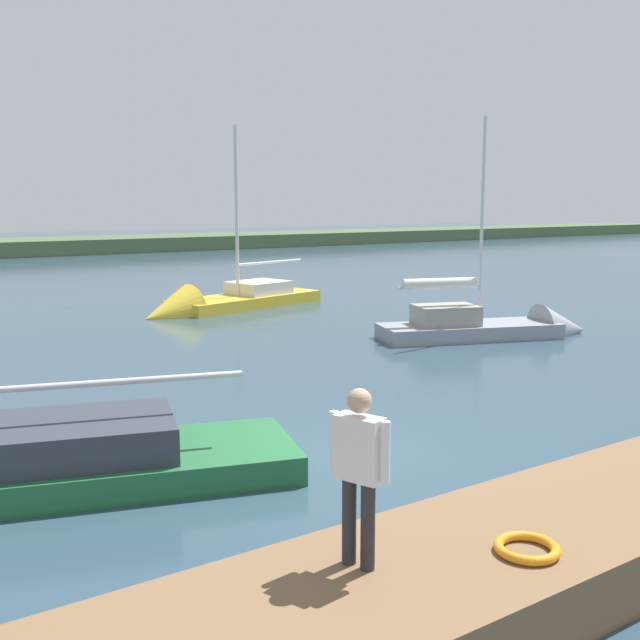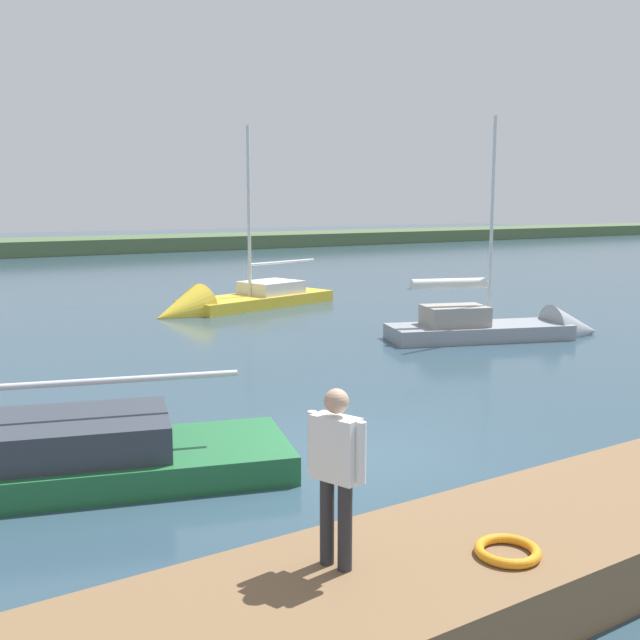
{
  "view_description": "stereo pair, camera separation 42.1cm",
  "coord_description": "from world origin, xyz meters",
  "px_view_note": "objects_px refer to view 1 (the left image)",
  "views": [
    {
      "loc": [
        7.28,
        9.52,
        4.17
      ],
      "look_at": [
        -0.56,
        -2.02,
        1.96
      ],
      "focal_mm": 42.01,
      "sensor_mm": 36.0,
      "label": 1
    },
    {
      "loc": [
        6.93,
        9.75,
        4.17
      ],
      "look_at": [
        -0.56,
        -2.02,
        1.96
      ],
      "focal_mm": 42.01,
      "sensor_mm": 36.0,
      "label": 2
    }
  ],
  "objects_px": {
    "life_ring_buoy": "(527,548)",
    "sailboat_inner_slip": "(217,307)",
    "sailboat_outer_mooring": "(501,330)",
    "person_on_dock": "(359,464)"
  },
  "relations": [
    {
      "from": "life_ring_buoy",
      "to": "sailboat_inner_slip",
      "type": "relative_size",
      "value": 0.08
    },
    {
      "from": "sailboat_inner_slip",
      "to": "person_on_dock",
      "type": "distance_m",
      "value": 22.57
    },
    {
      "from": "life_ring_buoy",
      "to": "sailboat_inner_slip",
      "type": "bearing_deg",
      "value": -108.62
    },
    {
      "from": "person_on_dock",
      "to": "sailboat_outer_mooring",
      "type": "bearing_deg",
      "value": 17.9
    },
    {
      "from": "sailboat_inner_slip",
      "to": "person_on_dock",
      "type": "bearing_deg",
      "value": 52.99
    },
    {
      "from": "life_ring_buoy",
      "to": "person_on_dock",
      "type": "xyz_separation_m",
      "value": [
        1.57,
        -0.74,
        0.98
      ]
    },
    {
      "from": "sailboat_outer_mooring",
      "to": "person_on_dock",
      "type": "bearing_deg",
      "value": -122.49
    },
    {
      "from": "sailboat_outer_mooring",
      "to": "sailboat_inner_slip",
      "type": "bearing_deg",
      "value": 134.38
    },
    {
      "from": "life_ring_buoy",
      "to": "sailboat_inner_slip",
      "type": "xyz_separation_m",
      "value": [
        -7.23,
        -21.46,
        -0.63
      ]
    },
    {
      "from": "sailboat_outer_mooring",
      "to": "person_on_dock",
      "type": "height_order",
      "value": "sailboat_outer_mooring"
    }
  ]
}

